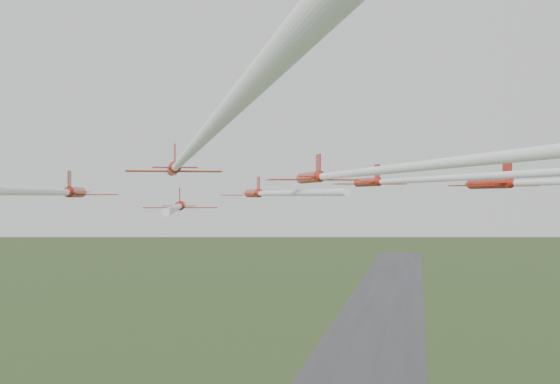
% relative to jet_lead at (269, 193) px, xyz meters
% --- Properties ---
extents(runway, '(38.00, 900.00, 0.04)m').
position_rel_jet_lead_xyz_m(runway, '(2.61, 186.04, -53.22)').
color(runway, '#38383B').
rests_on(runway, ground).
extents(jet_lead, '(22.65, 51.62, 2.91)m').
position_rel_jet_lead_xyz_m(jet_lead, '(0.00, 0.00, 0.00)').
color(jet_lead, '#A32013').
extents(jet_row2_left, '(15.15, 43.12, 2.68)m').
position_rel_jet_lead_xyz_m(jet_row2_left, '(-7.01, -16.51, -1.54)').
color(jet_row2_left, '#A32013').
extents(jet_row2_right, '(21.49, 48.93, 2.69)m').
position_rel_jet_lead_xyz_m(jet_row2_right, '(17.10, -10.87, 1.37)').
color(jet_row2_right, '#A32013').
extents(jet_row3_left, '(20.34, 59.83, 2.63)m').
position_rel_jet_lead_xyz_m(jet_row3_left, '(-11.10, -39.57, 0.00)').
color(jet_row3_left, '#A32013').
extents(jet_row3_mid, '(24.21, 59.33, 2.88)m').
position_rel_jet_lead_xyz_m(jet_row3_mid, '(12.96, -31.14, 1.60)').
color(jet_row3_mid, '#A32013').
extents(jet_row3_right, '(23.65, 53.51, 2.78)m').
position_rel_jet_lead_xyz_m(jet_row3_right, '(31.68, -25.27, 0.96)').
color(jet_row3_right, '#A32013').
extents(jet_row4_left, '(23.62, 60.10, 2.34)m').
position_rel_jet_lead_xyz_m(jet_row4_left, '(5.05, -53.87, 1.86)').
color(jet_row4_left, '#A32013').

